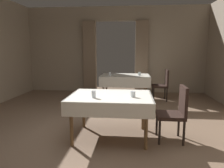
{
  "coord_description": "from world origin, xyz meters",
  "views": [
    {
      "loc": [
        0.59,
        -3.33,
        1.52
      ],
      "look_at": [
        0.21,
        0.65,
        0.86
      ],
      "focal_mm": 33.47,
      "sensor_mm": 36.0,
      "label": 1
    }
  ],
  "objects_px": {
    "dining_table_mid": "(111,100)",
    "glass_far_c": "(110,74)",
    "plate_far_b": "(114,74)",
    "glass_mid_b": "(133,94)",
    "dining_table_far": "(125,78)",
    "glass_mid_a": "(94,94)",
    "chair_mid_right": "(175,111)",
    "glass_far_a": "(139,74)",
    "chair_far_right": "(163,83)"
  },
  "relations": [
    {
      "from": "dining_table_mid",
      "to": "glass_far_c",
      "type": "xyz_separation_m",
      "value": [
        -0.29,
        2.66,
        0.13
      ]
    },
    {
      "from": "plate_far_b",
      "to": "dining_table_mid",
      "type": "bearing_deg",
      "value": -86.13
    },
    {
      "from": "plate_far_b",
      "to": "glass_mid_b",
      "type": "bearing_deg",
      "value": -79.49
    },
    {
      "from": "dining_table_far",
      "to": "plate_far_b",
      "type": "height_order",
      "value": "plate_far_b"
    },
    {
      "from": "plate_far_b",
      "to": "glass_far_c",
      "type": "height_order",
      "value": "glass_far_c"
    },
    {
      "from": "plate_far_b",
      "to": "glass_far_c",
      "type": "xyz_separation_m",
      "value": [
        -0.09,
        -0.34,
        0.05
      ]
    },
    {
      "from": "glass_mid_a",
      "to": "glass_far_c",
      "type": "distance_m",
      "value": 2.88
    },
    {
      "from": "chair_mid_right",
      "to": "glass_far_c",
      "type": "relative_size",
      "value": 8.92
    },
    {
      "from": "dining_table_mid",
      "to": "chair_mid_right",
      "type": "relative_size",
      "value": 1.5
    },
    {
      "from": "glass_far_a",
      "to": "glass_mid_b",
      "type": "bearing_deg",
      "value": -94.08
    },
    {
      "from": "glass_far_a",
      "to": "glass_far_c",
      "type": "distance_m",
      "value": 0.89
    },
    {
      "from": "glass_far_c",
      "to": "dining_table_mid",
      "type": "bearing_deg",
      "value": -83.68
    },
    {
      "from": "glass_mid_a",
      "to": "plate_far_b",
      "type": "distance_m",
      "value": 3.23
    },
    {
      "from": "glass_mid_b",
      "to": "glass_far_c",
      "type": "bearing_deg",
      "value": 103.58
    },
    {
      "from": "chair_far_right",
      "to": "glass_mid_b",
      "type": "distance_m",
      "value": 3.07
    },
    {
      "from": "dining_table_far",
      "to": "glass_far_a",
      "type": "distance_m",
      "value": 0.46
    },
    {
      "from": "dining_table_mid",
      "to": "glass_mid_a",
      "type": "distance_m",
      "value": 0.36
    },
    {
      "from": "glass_mid_b",
      "to": "glass_far_a",
      "type": "distance_m",
      "value": 2.93
    },
    {
      "from": "chair_mid_right",
      "to": "glass_far_a",
      "type": "relative_size",
      "value": 8.97
    },
    {
      "from": "dining_table_mid",
      "to": "chair_far_right",
      "type": "bearing_deg",
      "value": 65.63
    },
    {
      "from": "dining_table_far",
      "to": "glass_mid_b",
      "type": "height_order",
      "value": "glass_mid_b"
    },
    {
      "from": "glass_far_c",
      "to": "dining_table_far",
      "type": "bearing_deg",
      "value": 23.12
    },
    {
      "from": "plate_far_b",
      "to": "chair_far_right",
      "type": "bearing_deg",
      "value": -7.31
    },
    {
      "from": "glass_mid_a",
      "to": "plate_far_b",
      "type": "height_order",
      "value": "glass_mid_a"
    },
    {
      "from": "chair_mid_right",
      "to": "plate_far_b",
      "type": "height_order",
      "value": "chair_mid_right"
    },
    {
      "from": "dining_table_mid",
      "to": "glass_mid_b",
      "type": "bearing_deg",
      "value": -16.34
    },
    {
      "from": "chair_far_right",
      "to": "plate_far_b",
      "type": "xyz_separation_m",
      "value": [
        -1.48,
        0.19,
        0.24
      ]
    },
    {
      "from": "chair_mid_right",
      "to": "dining_table_far",
      "type": "bearing_deg",
      "value": 107.76
    },
    {
      "from": "dining_table_far",
      "to": "chair_mid_right",
      "type": "height_order",
      "value": "chair_mid_right"
    },
    {
      "from": "glass_mid_a",
      "to": "chair_mid_right",
      "type": "bearing_deg",
      "value": 7.75
    },
    {
      "from": "glass_mid_a",
      "to": "glass_far_c",
      "type": "xyz_separation_m",
      "value": [
        -0.04,
        2.88,
        -0.0
      ]
    },
    {
      "from": "chair_mid_right",
      "to": "plate_far_b",
      "type": "distance_m",
      "value": 3.32
    },
    {
      "from": "glass_mid_b",
      "to": "glass_far_c",
      "type": "height_order",
      "value": "glass_far_c"
    },
    {
      "from": "glass_mid_b",
      "to": "glass_far_c",
      "type": "relative_size",
      "value": 0.89
    },
    {
      "from": "chair_far_right",
      "to": "glass_mid_b",
      "type": "xyz_separation_m",
      "value": [
        -0.9,
        -2.93,
        0.28
      ]
    },
    {
      "from": "chair_far_right",
      "to": "glass_mid_b",
      "type": "relative_size",
      "value": 10.07
    },
    {
      "from": "dining_table_mid",
      "to": "glass_mid_a",
      "type": "bearing_deg",
      "value": -138.69
    },
    {
      "from": "glass_mid_a",
      "to": "plate_far_b",
      "type": "xyz_separation_m",
      "value": [
        0.05,
        3.23,
        -0.05
      ]
    },
    {
      "from": "dining_table_far",
      "to": "chair_mid_right",
      "type": "distance_m",
      "value": 3.04
    },
    {
      "from": "chair_mid_right",
      "to": "glass_far_c",
      "type": "distance_m",
      "value": 3.05
    },
    {
      "from": "chair_far_right",
      "to": "chair_mid_right",
      "type": "bearing_deg",
      "value": -93.9
    },
    {
      "from": "plate_far_b",
      "to": "glass_far_c",
      "type": "relative_size",
      "value": 2.28
    },
    {
      "from": "glass_mid_b",
      "to": "plate_far_b",
      "type": "bearing_deg",
      "value": 100.51
    },
    {
      "from": "glass_mid_a",
      "to": "glass_mid_b",
      "type": "bearing_deg",
      "value": 10.17
    },
    {
      "from": "dining_table_far",
      "to": "dining_table_mid",
      "type": "bearing_deg",
      "value": -93.09
    },
    {
      "from": "chair_far_right",
      "to": "glass_mid_a",
      "type": "bearing_deg",
      "value": -116.71
    },
    {
      "from": "glass_far_a",
      "to": "chair_mid_right",
      "type": "bearing_deg",
      "value": -80.1
    },
    {
      "from": "chair_mid_right",
      "to": "glass_mid_a",
      "type": "height_order",
      "value": "chair_mid_right"
    },
    {
      "from": "chair_far_right",
      "to": "plate_far_b",
      "type": "bearing_deg",
      "value": 172.69
    },
    {
      "from": "glass_far_a",
      "to": "glass_far_c",
      "type": "height_order",
      "value": "same"
    }
  ]
}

